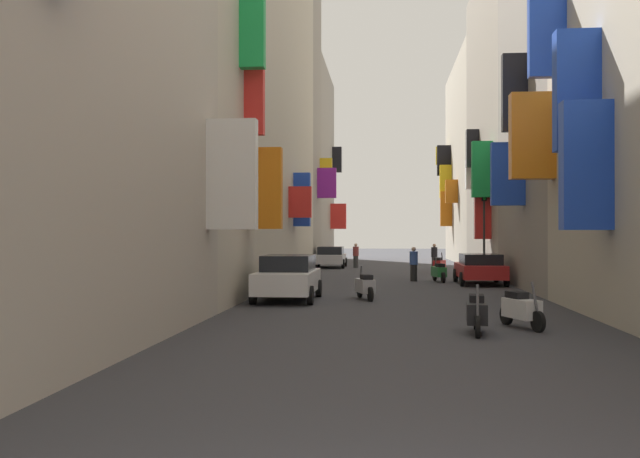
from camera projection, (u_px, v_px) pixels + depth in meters
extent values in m
plane|color=#38383D|center=(393.00, 280.00, 33.92)|extent=(140.00, 140.00, 0.00)
cube|color=white|center=(232.00, 174.00, 18.38)|extent=(1.30, 0.39, 2.86)
cube|color=#BCB29E|center=(148.00, 57.00, 22.82)|extent=(6.00, 6.00, 15.79)
cube|color=green|center=(252.00, 24.00, 22.56)|extent=(0.79, 0.43, 2.81)
cube|color=red|center=(254.00, 101.00, 23.33)|extent=(0.63, 0.41, 2.26)
cube|color=orange|center=(265.00, 188.00, 23.78)|extent=(1.15, 0.44, 2.73)
cube|color=#BCB29E|center=(234.00, 69.00, 35.83)|extent=(6.00, 20.10, 21.08)
cube|color=blue|center=(302.00, 200.00, 35.87)|extent=(0.82, 0.55, 2.70)
cube|color=red|center=(300.00, 202.00, 34.00)|extent=(1.09, 0.40, 1.49)
cube|color=gray|center=(274.00, 108.00, 48.76)|extent=(6.00, 5.87, 21.78)
cube|color=yellow|center=(326.00, 174.00, 50.25)|extent=(0.87, 0.36, 2.25)
cube|color=purple|center=(327.00, 183.00, 48.35)|extent=(1.29, 0.48, 2.04)
cube|color=gray|center=(292.00, 166.00, 58.12)|extent=(6.00, 12.97, 15.49)
cube|color=red|center=(338.00, 216.00, 60.15)|extent=(1.31, 0.64, 2.14)
cube|color=black|center=(337.00, 160.00, 62.15)|extent=(0.81, 0.55, 2.22)
cube|color=blue|center=(586.00, 166.00, 17.06)|extent=(1.17, 0.54, 3.10)
cube|color=orange|center=(532.00, 136.00, 22.75)|extent=(1.39, 0.59, 2.76)
cube|color=blue|center=(577.00, 91.00, 18.01)|extent=(1.10, 0.53, 3.07)
cube|color=blue|center=(547.00, 33.00, 21.34)|extent=(1.09, 0.37, 2.67)
cube|color=gray|center=(594.00, 62.00, 28.55)|extent=(6.00, 10.36, 18.30)
cube|color=black|center=(514.00, 93.00, 27.09)|extent=(0.94, 0.42, 2.97)
cube|color=blue|center=(508.00, 174.00, 27.60)|extent=(1.28, 0.43, 2.45)
cube|color=#9E9384|center=(533.00, 121.00, 40.26)|extent=(6.00, 13.15, 17.23)
cube|color=black|center=(472.00, 149.00, 41.07)|extent=(0.71, 0.63, 2.18)
cube|color=red|center=(483.00, 212.00, 36.38)|extent=(0.83, 0.51, 2.76)
cube|color=white|center=(471.00, 174.00, 41.80)|extent=(0.67, 0.65, 1.72)
cube|color=green|center=(482.00, 169.00, 35.87)|extent=(1.02, 0.51, 2.83)
cube|color=#BCB29E|center=(494.00, 162.00, 54.96)|extent=(6.00, 16.38, 15.47)
cube|color=yellow|center=(446.00, 182.00, 57.81)|extent=(0.95, 0.62, 2.68)
cube|color=yellow|center=(442.00, 156.00, 60.16)|extent=(1.09, 0.40, 1.53)
cube|color=black|center=(444.00, 161.00, 58.40)|extent=(1.12, 0.37, 2.50)
cube|color=orange|center=(452.00, 191.00, 52.84)|extent=(0.92, 0.40, 1.73)
cube|color=orange|center=(446.00, 209.00, 57.39)|extent=(0.93, 0.36, 2.82)
cube|color=#B7B7BC|center=(331.00, 259.00, 46.19)|extent=(1.80, 4.32, 0.56)
cube|color=black|center=(331.00, 250.00, 46.41)|extent=(1.58, 2.42, 0.51)
cylinder|color=black|center=(343.00, 264.00, 44.69)|extent=(0.18, 0.60, 0.60)
cylinder|color=black|center=(315.00, 264.00, 44.85)|extent=(0.18, 0.60, 0.60)
cylinder|color=black|center=(346.00, 262.00, 47.52)|extent=(0.18, 0.60, 0.60)
cylinder|color=black|center=(319.00, 262.00, 47.69)|extent=(0.18, 0.60, 0.60)
cube|color=white|center=(288.00, 281.00, 23.54)|extent=(1.81, 4.27, 0.68)
cube|color=black|center=(289.00, 263.00, 23.76)|extent=(1.59, 2.39, 0.52)
cylinder|color=black|center=(310.00, 295.00, 22.05)|extent=(0.18, 0.60, 0.60)
cylinder|color=black|center=(253.00, 295.00, 22.22)|extent=(0.18, 0.60, 0.60)
cylinder|color=black|center=(319.00, 288.00, 24.86)|extent=(0.18, 0.60, 0.60)
cylinder|color=black|center=(268.00, 288.00, 25.02)|extent=(0.18, 0.60, 0.60)
cube|color=#B21E1E|center=(480.00, 271.00, 31.12)|extent=(1.83, 4.28, 0.58)
cube|color=black|center=(480.00, 259.00, 30.91)|extent=(1.61, 2.40, 0.46)
cylinder|color=black|center=(456.00, 275.00, 32.61)|extent=(0.18, 0.60, 0.60)
cylinder|color=black|center=(496.00, 275.00, 32.44)|extent=(0.18, 0.60, 0.60)
cylinder|color=black|center=(462.00, 279.00, 29.79)|extent=(0.18, 0.60, 0.60)
cylinder|color=black|center=(507.00, 279.00, 29.63)|extent=(0.18, 0.60, 0.60)
cube|color=red|center=(439.00, 264.00, 40.49)|extent=(0.80, 1.13, 0.45)
cube|color=black|center=(438.00, 259.00, 40.32)|extent=(0.51, 0.64, 0.16)
cylinder|color=#4C4C51|center=(442.00, 258.00, 40.95)|extent=(0.16, 0.28, 0.68)
cylinder|color=black|center=(443.00, 268.00, 41.06)|extent=(0.27, 0.48, 0.48)
cylinder|color=black|center=(436.00, 269.00, 39.91)|extent=(0.27, 0.48, 0.48)
cube|color=#ADADB2|center=(365.00, 286.00, 23.85)|extent=(0.75, 1.28, 0.45)
cube|color=black|center=(367.00, 277.00, 23.63)|extent=(0.46, 0.63, 0.16)
cylinder|color=#4C4C51|center=(361.00, 275.00, 24.45)|extent=(0.13, 0.28, 0.68)
cylinder|color=black|center=(360.00, 291.00, 24.59)|extent=(0.22, 0.49, 0.48)
cylinder|color=black|center=(370.00, 294.00, 23.11)|extent=(0.22, 0.49, 0.48)
cube|color=silver|center=(522.00, 309.00, 16.61)|extent=(0.80, 1.18, 0.45)
cube|color=black|center=(517.00, 295.00, 16.81)|extent=(0.50, 0.64, 0.16)
cylinder|color=#4C4C51|center=(535.00, 297.00, 16.08)|extent=(0.15, 0.28, 0.68)
cylinder|color=black|center=(538.00, 322.00, 15.95)|extent=(0.26, 0.48, 0.48)
cylinder|color=black|center=(506.00, 315.00, 17.27)|extent=(0.26, 0.48, 0.48)
cube|color=black|center=(477.00, 313.00, 15.75)|extent=(0.55, 1.14, 0.45)
cube|color=black|center=(477.00, 298.00, 15.95)|extent=(0.37, 0.59, 0.16)
cylinder|color=#4C4C51|center=(478.00, 300.00, 15.21)|extent=(0.09, 0.28, 0.68)
cylinder|color=black|center=(478.00, 327.00, 15.07)|extent=(0.15, 0.49, 0.48)
cylinder|color=black|center=(476.00, 319.00, 16.43)|extent=(0.15, 0.49, 0.48)
cube|color=#287F3D|center=(439.00, 272.00, 32.57)|extent=(0.65, 1.25, 0.45)
cube|color=black|center=(440.00, 265.00, 32.35)|extent=(0.42, 0.61, 0.16)
cylinder|color=#4C4C51|center=(435.00, 264.00, 33.16)|extent=(0.11, 0.28, 0.68)
cylinder|color=black|center=(435.00, 276.00, 33.31)|extent=(0.19, 0.49, 0.48)
cylinder|color=black|center=(443.00, 278.00, 31.83)|extent=(0.19, 0.49, 0.48)
cylinder|color=#333333|center=(356.00, 262.00, 45.86)|extent=(0.44, 0.44, 0.77)
cylinder|color=maroon|center=(356.00, 251.00, 45.87)|extent=(0.53, 0.53, 0.61)
sphere|color=tan|center=(356.00, 245.00, 45.87)|extent=(0.21, 0.21, 0.21)
cylinder|color=black|center=(414.00, 273.00, 32.97)|extent=(0.42, 0.42, 0.78)
cylinder|color=#335199|center=(414.00, 258.00, 32.97)|extent=(0.50, 0.50, 0.61)
sphere|color=tan|center=(414.00, 249.00, 32.98)|extent=(0.21, 0.21, 0.21)
cylinder|color=#3C3C3C|center=(434.00, 263.00, 43.55)|extent=(0.45, 0.45, 0.77)
cylinder|color=black|center=(434.00, 252.00, 43.55)|extent=(0.54, 0.54, 0.61)
sphere|color=tan|center=(434.00, 245.00, 43.56)|extent=(0.21, 0.21, 0.21)
cylinder|color=#2D2D2D|center=(484.00, 239.00, 36.14)|extent=(0.12, 0.12, 3.87)
cube|color=black|center=(484.00, 194.00, 36.15)|extent=(0.26, 0.26, 0.75)
sphere|color=red|center=(484.00, 189.00, 36.02)|extent=(0.14, 0.14, 0.14)
sphere|color=orange|center=(484.00, 194.00, 36.01)|extent=(0.14, 0.14, 0.14)
sphere|color=green|center=(484.00, 199.00, 36.01)|extent=(0.14, 0.14, 0.14)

